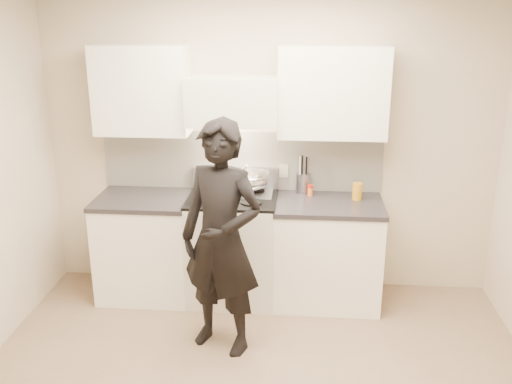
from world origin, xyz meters
TOP-DOWN VIEW (x-y plane):
  - room_shell at (-0.06, 0.37)m, footprint 4.04×3.54m
  - stove at (-0.30, 1.42)m, footprint 0.76×0.65m
  - counter_right at (0.53, 1.43)m, footprint 0.92×0.67m
  - counter_left at (-1.08, 1.43)m, footprint 0.82×0.67m
  - wok at (-0.17, 1.57)m, footprint 0.38×0.46m
  - stock_pot at (-0.41, 1.28)m, footprint 0.33×0.24m
  - utensil_crock at (0.30, 1.67)m, footprint 0.12×0.12m
  - spice_jar at (0.37, 1.58)m, footprint 0.04×0.04m
  - oil_glass at (0.77, 1.52)m, footprint 0.08×0.08m
  - person at (-0.28, 0.63)m, footprint 0.76×0.64m

SIDE VIEW (x-z plane):
  - counter_right at x=0.53m, z-range 0.00..0.92m
  - counter_left at x=-1.08m, z-range 0.00..0.92m
  - stove at x=-0.30m, z-range 0.00..0.95m
  - person at x=-0.28m, z-range 0.00..1.77m
  - spice_jar at x=0.37m, z-range 0.92..1.02m
  - oil_glass at x=0.77m, z-range 0.92..1.07m
  - utensil_crock at x=0.30m, z-range 0.86..1.19m
  - stock_pot at x=-0.41m, z-range 0.96..1.11m
  - wok at x=-0.17m, z-range 0.91..1.22m
  - room_shell at x=-0.06m, z-range 0.25..2.95m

